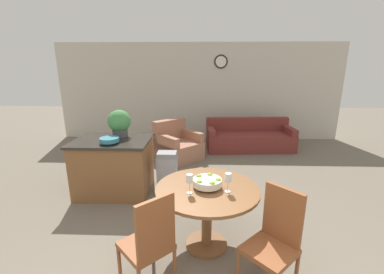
# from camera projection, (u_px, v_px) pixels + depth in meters

# --- Properties ---
(wall_back) EXTENTS (8.00, 0.09, 2.70)m
(wall_back) POSITION_uv_depth(u_px,v_px,m) (199.00, 92.00, 7.30)
(wall_back) COLOR beige
(wall_back) RESTS_ON ground_plane
(dining_table) EXTENTS (1.16, 1.16, 0.75)m
(dining_table) POSITION_uv_depth(u_px,v_px,m) (207.00, 201.00, 2.91)
(dining_table) COLOR brown
(dining_table) RESTS_ON ground_plane
(dining_chair_near_left) EXTENTS (0.59, 0.59, 0.99)m
(dining_chair_near_left) POSITION_uv_depth(u_px,v_px,m) (150.00, 240.00, 2.34)
(dining_chair_near_left) COLOR brown
(dining_chair_near_left) RESTS_ON ground_plane
(dining_chair_near_right) EXTENTS (0.59, 0.59, 0.99)m
(dining_chair_near_right) POSITION_uv_depth(u_px,v_px,m) (275.00, 237.00, 2.39)
(dining_chair_near_right) COLOR brown
(dining_chair_near_right) RESTS_ON ground_plane
(fruit_bowl) EXTENTS (0.32, 0.32, 0.13)m
(fruit_bowl) POSITION_uv_depth(u_px,v_px,m) (207.00, 182.00, 2.84)
(fruit_bowl) COLOR silver
(fruit_bowl) RESTS_ON dining_table
(wine_glass_left) EXTENTS (0.07, 0.07, 0.22)m
(wine_glass_left) POSITION_uv_depth(u_px,v_px,m) (190.00, 179.00, 2.69)
(wine_glass_left) COLOR silver
(wine_glass_left) RESTS_ON dining_table
(wine_glass_right) EXTENTS (0.07, 0.07, 0.22)m
(wine_glass_right) POSITION_uv_depth(u_px,v_px,m) (228.00, 178.00, 2.72)
(wine_glass_right) COLOR silver
(wine_glass_right) RESTS_ON dining_table
(kitchen_island) EXTENTS (1.22, 0.90, 0.92)m
(kitchen_island) POSITION_uv_depth(u_px,v_px,m) (114.00, 166.00, 4.26)
(kitchen_island) COLOR brown
(kitchen_island) RESTS_ON ground_plane
(teal_bowl) EXTENTS (0.29, 0.29, 0.09)m
(teal_bowl) POSITION_uv_depth(u_px,v_px,m) (109.00, 140.00, 3.92)
(teal_bowl) COLOR teal
(teal_bowl) RESTS_ON kitchen_island
(potted_plant) EXTENTS (0.38, 0.38, 0.45)m
(potted_plant) POSITION_uv_depth(u_px,v_px,m) (119.00, 123.00, 4.27)
(potted_plant) COLOR #4C4C51
(potted_plant) RESTS_ON kitchen_island
(trash_bin) EXTENTS (0.32, 0.24, 0.71)m
(trash_bin) POSITION_uv_depth(u_px,v_px,m) (167.00, 173.00, 4.28)
(trash_bin) COLOR #9E9EA3
(trash_bin) RESTS_ON ground_plane
(couch) EXTENTS (2.21, 1.00, 0.76)m
(couch) POSITION_uv_depth(u_px,v_px,m) (249.00, 138.00, 6.59)
(couch) COLOR maroon
(couch) RESTS_ON ground_plane
(armchair) EXTENTS (1.22, 1.22, 0.86)m
(armchair) POSITION_uv_depth(u_px,v_px,m) (177.00, 146.00, 5.91)
(armchair) COLOR #A87056
(armchair) RESTS_ON ground_plane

